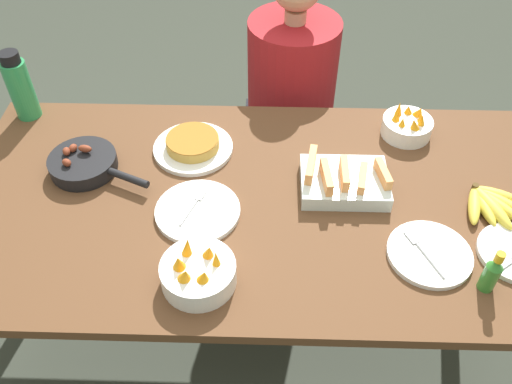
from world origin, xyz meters
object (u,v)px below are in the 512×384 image
object	(u,v)px
melon_tray	(344,181)
skillet	(84,164)
frittata_plate_center	(193,145)
empty_plate_far_right	(198,211)
empty_plate_near_front	(429,254)
fruit_bowl_citrus	(198,272)
fruit_bowl_mango	(407,125)
hot_sauce_bottle	(492,273)
banana_bunch	(491,203)
person_figure	(290,123)
water_bottle	(20,87)

from	to	relation	value
melon_tray	skillet	bearing A→B (deg)	175.84
frittata_plate_center	empty_plate_far_right	bearing A→B (deg)	-81.07
empty_plate_near_front	fruit_bowl_citrus	world-z (taller)	fruit_bowl_citrus
fruit_bowl_mango	hot_sauce_bottle	distance (m)	0.65
banana_bunch	person_figure	size ratio (longest dim) A/B	0.17
banana_bunch	fruit_bowl_mango	world-z (taller)	fruit_bowl_mango
skillet	person_figure	world-z (taller)	person_figure
hot_sauce_bottle	person_figure	xyz separation A→B (m)	(-0.49, 1.04, -0.34)
banana_bunch	fruit_bowl_citrus	world-z (taller)	fruit_bowl_citrus
fruit_bowl_citrus	person_figure	world-z (taller)	person_figure
melon_tray	water_bottle	size ratio (longest dim) A/B	1.06
empty_plate_near_front	fruit_bowl_citrus	size ratio (longest dim) A/B	1.17
banana_bunch	hot_sauce_bottle	xyz separation A→B (m)	(-0.09, -0.29, 0.04)
skillet	fruit_bowl_mango	size ratio (longest dim) A/B	2.00
skillet	empty_plate_far_right	xyz separation A→B (m)	(0.38, -0.18, -0.02)
banana_bunch	fruit_bowl_mango	bearing A→B (deg)	119.74
fruit_bowl_mango	frittata_plate_center	bearing A→B (deg)	-171.71
empty_plate_far_right	fruit_bowl_mango	bearing A→B (deg)	29.87
empty_plate_far_right	melon_tray	bearing A→B (deg)	14.99
frittata_plate_center	empty_plate_near_front	distance (m)	0.83
empty_plate_far_right	fruit_bowl_mango	size ratio (longest dim) A/B	1.50
melon_tray	skillet	size ratio (longest dim) A/B	0.79
empty_plate_near_front	empty_plate_far_right	size ratio (longest dim) A/B	0.92
skillet	banana_bunch	bearing A→B (deg)	18.45
melon_tray	frittata_plate_center	size ratio (longest dim) A/B	1.01
fruit_bowl_mango	water_bottle	distance (m)	1.35
empty_plate_far_right	water_bottle	world-z (taller)	water_bottle
melon_tray	water_bottle	world-z (taller)	water_bottle
fruit_bowl_mango	person_figure	world-z (taller)	person_figure
melon_tray	person_figure	world-z (taller)	person_figure
skillet	fruit_bowl_citrus	distance (m)	0.59
melon_tray	empty_plate_near_front	xyz separation A→B (m)	(0.22, -0.26, -0.02)
skillet	frittata_plate_center	xyz separation A→B (m)	(0.34, 0.11, -0.01)
melon_tray	frittata_plate_center	bearing A→B (deg)	161.00
fruit_bowl_mango	fruit_bowl_citrus	distance (m)	0.92
melon_tray	empty_plate_near_front	size ratio (longest dim) A/B	1.14
melon_tray	hot_sauce_bottle	bearing A→B (deg)	-46.27
fruit_bowl_citrus	person_figure	xyz separation A→B (m)	(0.27, 1.04, -0.32)
banana_bunch	empty_plate_near_front	distance (m)	0.29
banana_bunch	frittata_plate_center	distance (m)	0.96
melon_tray	hot_sauce_bottle	distance (m)	0.50
water_bottle	hot_sauce_bottle	distance (m)	1.61
skillet	hot_sauce_bottle	bearing A→B (deg)	4.58
skillet	hot_sauce_bottle	size ratio (longest dim) A/B	2.41
fruit_bowl_mango	water_bottle	bearing A→B (deg)	176.96
melon_tray	person_figure	distance (m)	0.76
frittata_plate_center	water_bottle	size ratio (longest dim) A/B	1.05
fruit_bowl_mango	person_figure	size ratio (longest dim) A/B	0.14
empty_plate_far_right	person_figure	bearing A→B (deg)	69.38
banana_bunch	fruit_bowl_citrus	distance (m)	0.90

